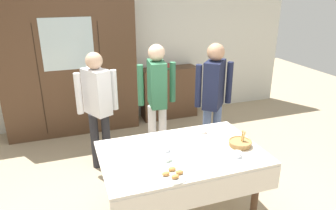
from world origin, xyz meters
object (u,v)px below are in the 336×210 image
Objects in this scene: bread_basket at (240,143)px; pastry_plate at (173,174)px; spoon_near_left at (180,142)px; person_behind_table_right at (214,93)px; person_by_cabinet at (97,101)px; tea_cup_far_right at (166,149)px; spoon_mid_left at (208,144)px; dining_table at (182,163)px; tea_cup_near_left at (203,131)px; tea_cup_back_edge at (237,155)px; wall_cabinet at (70,69)px; book_stack at (169,66)px; tea_cup_mid_right at (167,159)px; person_beside_shelf at (157,92)px; bookshelf_low at (169,93)px.

bread_basket is 0.88m from pastry_plate.
spoon_near_left is 1.05m from person_behind_table_right.
spoon_near_left is 0.07× the size of person_behind_table_right.
spoon_near_left is at bearing -57.01° from person_by_cabinet.
person_behind_table_right is (0.94, 0.84, 0.21)m from tea_cup_far_right.
spoon_near_left is 0.29m from spoon_mid_left.
pastry_plate reaches higher than spoon_near_left.
dining_table is 0.52m from tea_cup_near_left.
dining_table is at bearing 151.91° from tea_cup_back_edge.
pastry_plate is at bearing -76.97° from wall_cabinet.
pastry_plate is at bearing -101.07° from tea_cup_far_right.
tea_cup_far_right is at bearing -110.09° from book_stack.
person_behind_table_right is at bearing 45.75° from tea_cup_mid_right.
person_beside_shelf is at bearing 84.07° from dining_table.
tea_cup_mid_right is at bearing 166.42° from tea_cup_back_edge.
spoon_near_left is (-0.56, 0.27, -0.03)m from bread_basket.
book_stack reaches higher than bookshelf_low.
bookshelf_low is at bearing 64.52° from person_beside_shelf.
dining_table is 0.96× the size of person_behind_table_right.
tea_cup_mid_right is at bearing -177.30° from bread_basket.
wall_cabinet is 16.45× the size of tea_cup_far_right.
tea_cup_near_left is at bearing -74.74° from person_beside_shelf.
spoon_mid_left is (-0.06, -0.25, -0.02)m from tea_cup_near_left.
tea_cup_mid_right and tea_cup_near_left have the same top height.
wall_cabinet is 8.91× the size of bread_basket.
person_beside_shelf is (-0.25, 0.92, 0.19)m from tea_cup_near_left.
tea_cup_mid_right reaches higher than spoon_mid_left.
bread_basket is at bearing -93.83° from bookshelf_low.
pastry_plate is 0.18× the size of person_by_cabinet.
pastry_plate is (-1.02, -2.97, -0.18)m from book_stack.
wall_cabinet is at bearing 106.83° from tea_cup_far_right.
tea_cup_back_edge is (0.08, -0.58, -0.00)m from tea_cup_near_left.
dining_table is 13.34× the size of spoon_near_left.
tea_cup_far_right is 0.77m from bread_basket.
book_stack is at bearing 90.11° from person_behind_table_right.
bread_basket reaches higher than tea_cup_mid_right.
bookshelf_low is 4.21× the size of bread_basket.
person_behind_table_right is (0.00, -1.72, 0.04)m from book_stack.
bread_basket is (0.61, -0.05, 0.14)m from dining_table.
person_beside_shelf is (-0.19, 1.16, 0.22)m from spoon_mid_left.
dining_table is 1.27m from person_behind_table_right.
tea_cup_mid_right is (-0.19, -0.09, 0.13)m from dining_table.
person_by_cabinet reaches higher than bread_basket.
pastry_plate is at bearing -161.44° from bread_basket.
dining_table is 6.61× the size of bread_basket.
book_stack is at bearing 69.91° from tea_cup_far_right.
person_behind_table_right is at bearing 60.34° from spoon_mid_left.
spoon_mid_left is (-0.14, 0.33, -0.02)m from tea_cup_back_edge.
bookshelf_low is at bearing 73.30° from dining_table.
bread_basket is 0.15× the size of person_by_cabinet.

